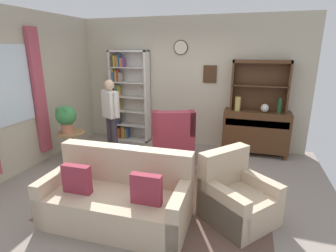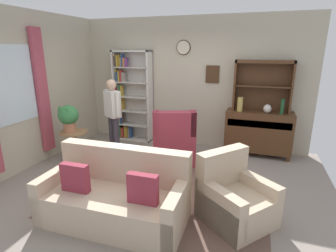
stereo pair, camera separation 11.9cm
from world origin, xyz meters
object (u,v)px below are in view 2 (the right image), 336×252
Objects in this scene: vase_round at (267,109)px; coffee_table at (138,169)px; vase_tall at (240,104)px; potted_plant_large at (68,116)px; sideboard_hutch at (263,79)px; book_stack at (142,165)px; sideboard at (258,131)px; bookshelf at (131,97)px; potted_plant_small at (86,160)px; bottle_wine at (282,107)px; wingback_chair at (174,143)px; armchair_floral at (235,199)px; couch_floral at (116,197)px; plant_stand at (75,143)px; person_reading at (113,112)px.

vase_round reaches higher than coffee_table.
potted_plant_large is (-3.01, -1.45, -0.15)m from vase_tall.
sideboard_hutch is at bearing 52.49° from coffee_table.
vase_round is 0.82× the size of book_stack.
potted_plant_large is (-3.40, -1.53, 0.40)m from sideboard.
vase_tall is at bearing -3.79° from bookshelf.
book_stack is (1.33, -0.46, 0.29)m from potted_plant_small.
bookshelf is 3.04m from vase_round.
bottle_wine is 3.00m from coffee_table.
coffee_table is at bearing -98.91° from wingback_chair.
armchair_floral is at bearing -105.09° from bottle_wine.
book_stack is at bearing -19.32° from potted_plant_large.
vase_tall is at bearing 59.30° from book_stack.
bookshelf is at bearing 88.35° from potted_plant_small.
sideboard is 1.06m from sideboard_hutch.
bottle_wine is at bearing 20.76° from potted_plant_large.
coffee_table is (-1.47, 0.28, 0.06)m from armchair_floral.
couch_floral is at bearing -86.93° from coffee_table.
bottle_wine is (0.39, -0.20, -0.49)m from sideboard_hutch.
coffee_table is at bearing -21.21° from plant_stand.
wingback_chair is (-1.64, -0.83, -0.62)m from vase_round.
potted_plant_large reaches higher than potted_plant_small.
armchair_floral reaches higher than plant_stand.
vase_round is (0.13, -0.07, 0.50)m from sideboard.
potted_plant_small is at bearing 160.97° from book_stack.
person_reading is at bearing 42.00° from potted_plant_large.
wingback_chair is 1.73× the size of plant_stand.
vase_tall is at bearing 179.34° from bottle_wine.
vase_round is 0.21× the size of coffee_table.
plant_stand is at bearing 140.51° from couch_floral.
wingback_chair is at bearing 3.07° from person_reading.
armchair_floral reaches higher than coffee_table.
wingback_chair is at bearing 81.09° from coffee_table.
bottle_wine is 2.95m from book_stack.
sideboard is 3.75m from potted_plant_large.
bottle_wine is 0.16× the size of couch_floral.
coffee_table is at bearing -127.51° from sideboard_hutch.
bookshelf reaches higher than couch_floral.
sideboard_hutch is 3.89m from plant_stand.
bottle_wine is (0.39, -0.09, 0.56)m from sideboard.
bottle_wine is 0.49× the size of plant_stand.
couch_floral is (-1.67, -2.97, -1.25)m from sideboard_hutch.
bookshelf is 2.60m from coffee_table.
armchair_floral is at bearing 18.07° from couch_floral.
vase_tall is 2.45m from armchair_floral.
person_reading reaches higher than armchair_floral.
sideboard_hutch is at bearing 25.89° from vase_tall.
coffee_table is at bearing -128.92° from sideboard.
coffee_table is (-1.84, -2.05, -0.65)m from vase_round.
vase_round is at bearing 50.00° from book_stack.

